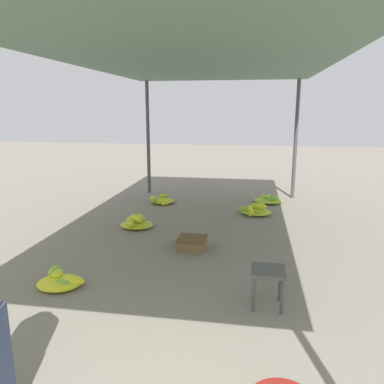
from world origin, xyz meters
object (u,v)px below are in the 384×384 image
(banana_pile_left_1, at_px, (136,223))
(banana_pile_right_0, at_px, (254,211))
(banana_pile_right_1, at_px, (268,199))
(banana_pile_left_2, at_px, (162,200))
(crate_near, at_px, (192,243))
(banana_pile_left_0, at_px, (61,281))
(stool, at_px, (268,276))

(banana_pile_left_1, xyz_separation_m, banana_pile_right_0, (1.99, 1.14, -0.01))
(banana_pile_left_1, distance_m, banana_pile_right_1, 3.13)
(banana_pile_left_1, relative_size, banana_pile_left_2, 0.98)
(banana_pile_left_1, distance_m, banana_pile_right_0, 2.29)
(banana_pile_right_0, height_order, crate_near, banana_pile_right_0)
(banana_pile_left_2, xyz_separation_m, banana_pile_right_1, (2.26, 0.44, 0.01))
(banana_pile_left_1, xyz_separation_m, banana_pile_right_1, (2.29, 2.14, -0.02))
(banana_pile_left_0, distance_m, banana_pile_right_0, 4.01)
(banana_pile_left_2, height_order, banana_pile_right_0, banana_pile_right_0)
(banana_pile_left_0, distance_m, banana_pile_right_1, 5.02)
(banana_pile_left_0, bearing_deg, banana_pile_left_1, 85.30)
(banana_pile_left_1, bearing_deg, banana_pile_left_2, 89.07)
(banana_pile_left_1, height_order, banana_pile_right_1, banana_pile_left_1)
(crate_near, bearing_deg, banana_pile_left_0, -132.46)
(stool, xyz_separation_m, banana_pile_left_1, (-2.12, 2.28, -0.23))
(stool, xyz_separation_m, banana_pile_right_0, (-0.14, 3.42, -0.25))
(banana_pile_left_1, bearing_deg, banana_pile_right_1, 43.15)
(banana_pile_left_0, distance_m, banana_pile_left_1, 2.24)
(banana_pile_left_1, bearing_deg, banana_pile_right_0, 29.89)
(banana_pile_left_2, height_order, crate_near, banana_pile_left_2)
(stool, height_order, banana_pile_left_2, stool)
(stool, distance_m, banana_pile_right_1, 4.43)
(banana_pile_left_1, bearing_deg, stool, -47.04)
(banana_pile_left_2, relative_size, crate_near, 1.42)
(banana_pile_left_0, relative_size, banana_pile_right_0, 0.84)
(banana_pile_left_1, xyz_separation_m, crate_near, (1.10, -0.82, -0.01))
(stool, distance_m, crate_near, 1.80)
(banana_pile_left_0, height_order, crate_near, banana_pile_left_0)
(stool, relative_size, crate_near, 0.98)
(stool, height_order, banana_pile_left_1, stool)
(banana_pile_right_1, xyz_separation_m, crate_near, (-1.18, -2.96, 0.01))
(banana_pile_right_0, distance_m, banana_pile_right_1, 1.04)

